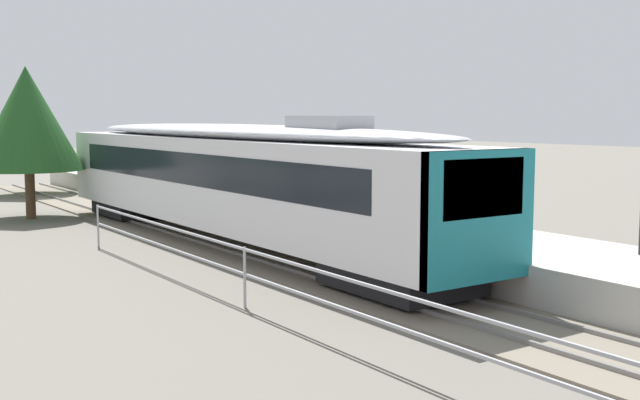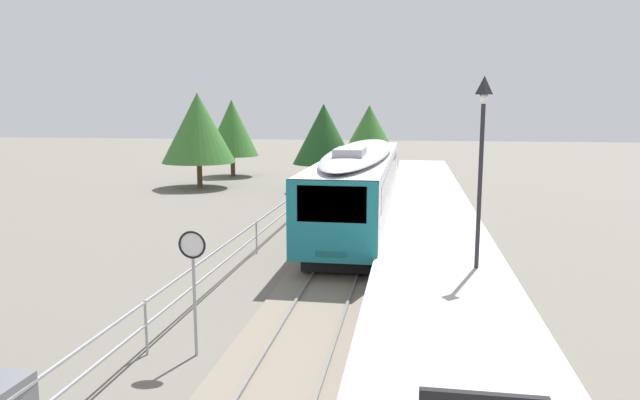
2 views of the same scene
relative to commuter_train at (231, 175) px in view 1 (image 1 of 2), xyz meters
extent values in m
plane|color=#6B665B|center=(-3.00, -5.76, -2.15)|extent=(160.00, 160.00, 0.00)
cube|color=slate|center=(0.00, -5.76, -2.12)|extent=(3.20, 60.00, 0.06)
cube|color=slate|center=(-0.72, -5.76, -2.05)|extent=(0.08, 60.00, 0.08)
cube|color=slate|center=(0.72, -5.76, -2.05)|extent=(0.08, 60.00, 0.08)
cube|color=silver|center=(0.00, 0.11, -0.18)|extent=(2.80, 20.42, 2.55)
cube|color=#19757F|center=(0.00, -10.01, -0.18)|extent=(2.80, 0.24, 2.55)
cube|color=black|center=(0.00, -10.09, 0.38)|extent=(2.13, 0.08, 1.12)
cube|color=black|center=(0.00, 0.11, 0.22)|extent=(2.82, 17.16, 0.92)
ellipsoid|color=#A8AAAF|center=(0.00, 0.11, 1.27)|extent=(2.69, 19.61, 0.44)
cube|color=#A8AAAF|center=(0.00, -5.00, 1.55)|extent=(1.10, 2.20, 0.36)
cube|color=#EAE5C6|center=(0.00, -10.08, -1.18)|extent=(1.00, 0.10, 0.20)
cube|color=black|center=(0.00, -7.71, -1.73)|extent=(2.24, 3.20, 0.55)
cube|color=black|center=(0.00, 7.92, -1.73)|extent=(2.24, 3.20, 0.55)
cube|color=#B7B5AD|center=(3.25, -5.76, -1.70)|extent=(3.90, 60.00, 0.90)
cylinder|color=#9EA0A5|center=(-3.30, -6.76, -1.52)|extent=(0.06, 0.06, 1.25)
cylinder|color=#9EA0A5|center=(-3.30, 2.24, -1.52)|extent=(0.06, 0.06, 1.25)
cylinder|color=brown|center=(-3.34, 9.87, -1.23)|extent=(0.36, 0.36, 1.84)
cone|color=#1E4C1E|center=(-3.34, 9.87, 1.64)|extent=(4.06, 4.06, 3.89)
cylinder|color=brown|center=(-1.06, 18.93, -1.26)|extent=(0.36, 0.36, 1.78)
cone|color=#38702D|center=(-1.06, 18.93, 1.60)|extent=(4.33, 4.33, 3.94)
camera|label=1|loc=(-10.72, -20.24, 1.72)|focal=43.26mm
camera|label=2|loc=(2.36, -26.86, 3.19)|focal=31.97mm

